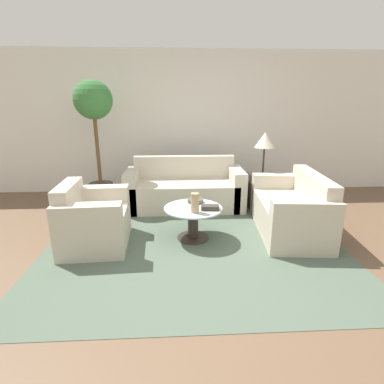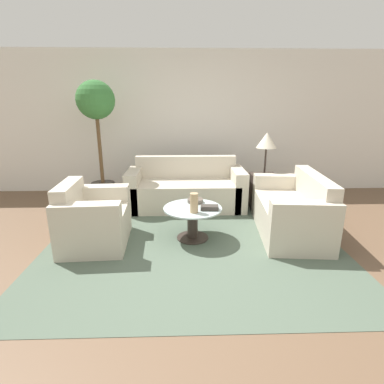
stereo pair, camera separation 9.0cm
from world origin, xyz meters
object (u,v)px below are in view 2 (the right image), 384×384
(coffee_table, at_px, (193,219))
(book_stack, at_px, (209,208))
(sofa_main, at_px, (186,190))
(bowl, at_px, (195,201))
(potted_plant, at_px, (97,120))
(armchair, at_px, (91,222))
(vase, at_px, (194,203))
(table_lamp, at_px, (267,142))
(loveseat, at_px, (294,212))

(coffee_table, xyz_separation_m, book_stack, (0.20, -0.09, 0.18))
(sofa_main, distance_m, bowl, 1.08)
(sofa_main, relative_size, potted_plant, 0.93)
(armchair, bearing_deg, book_stack, -92.15)
(potted_plant, xyz_separation_m, bowl, (1.54, -1.30, -0.97))
(vase, relative_size, book_stack, 1.06)
(armchair, height_order, vase, armchair)
(table_lamp, xyz_separation_m, bowl, (-1.15, -0.91, -0.65))
(coffee_table, bearing_deg, table_lamp, 43.11)
(bowl, bearing_deg, potted_plant, 139.94)
(loveseat, distance_m, bowl, 1.32)
(potted_plant, bearing_deg, book_stack, -42.88)
(table_lamp, xyz_separation_m, potted_plant, (-2.69, 0.38, 0.31))
(book_stack, bearing_deg, vase, -152.40)
(table_lamp, bearing_deg, coffee_table, -136.89)
(coffee_table, bearing_deg, vase, -86.11)
(bowl, bearing_deg, book_stack, -60.45)
(bowl, bearing_deg, armchair, -166.64)
(sofa_main, distance_m, book_stack, 1.38)
(sofa_main, height_order, loveseat, sofa_main)
(potted_plant, bearing_deg, bowl, -40.06)
(sofa_main, xyz_separation_m, coffee_table, (0.07, -1.26, -0.01))
(potted_plant, distance_m, bowl, 2.23)
(potted_plant, distance_m, vase, 2.41)
(bowl, height_order, book_stack, book_stack)
(sofa_main, distance_m, potted_plant, 1.84)
(coffee_table, distance_m, bowl, 0.27)
(potted_plant, height_order, bowl, potted_plant)
(sofa_main, height_order, table_lamp, table_lamp)
(potted_plant, bearing_deg, loveseat, -25.35)
(potted_plant, relative_size, book_stack, 9.01)
(table_lamp, relative_size, potted_plant, 0.33)
(bowl, bearing_deg, vase, -94.69)
(armchair, xyz_separation_m, loveseat, (2.60, 0.25, -0.00))
(coffee_table, bearing_deg, bowl, 78.20)
(armchair, height_order, bowl, armchair)
(sofa_main, xyz_separation_m, potted_plant, (-1.43, 0.24, 1.13))
(loveseat, bearing_deg, book_stack, -73.58)
(armchair, xyz_separation_m, potted_plant, (-0.25, 1.60, 1.12))
(vase, bearing_deg, table_lamp, 47.46)
(loveseat, bearing_deg, armchair, -79.47)
(vase, distance_m, bowl, 0.38)
(table_lamp, bearing_deg, armchair, -153.41)
(sofa_main, relative_size, table_lamp, 2.81)
(book_stack, bearing_deg, table_lamp, 54.43)
(armchair, relative_size, vase, 3.99)
(loveseat, xyz_separation_m, book_stack, (-1.15, -0.23, 0.16))
(table_lamp, xyz_separation_m, vase, (-1.18, -1.29, -0.56))
(sofa_main, distance_m, loveseat, 1.80)
(armchair, bearing_deg, sofa_main, -43.76)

